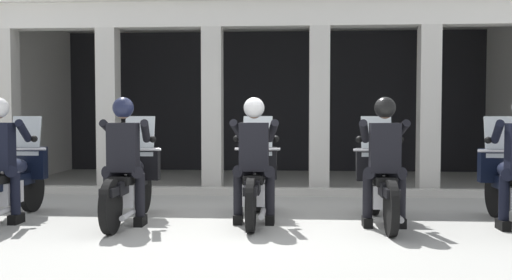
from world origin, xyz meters
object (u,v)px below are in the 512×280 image
motorcycle_right (381,183)px  police_officer_left (124,150)px  motorcycle_left (131,182)px  police_officer_center (254,149)px  motorcycle_far_left (11,181)px  police_officer_far_left (0,149)px  police_officer_right (384,150)px  motorcycle_far_right (512,185)px  motorcycle_center (256,181)px

motorcycle_right → police_officer_left: bearing=-166.8°
motorcycle_left → police_officer_center: 1.65m
motorcycle_left → motorcycle_far_left: bearing=-166.3°
motorcycle_far_left → motorcycle_right: (4.78, 0.09, 0.00)m
police_officer_far_left → police_officer_right: same height
motorcycle_left → motorcycle_far_right: same height
motorcycle_far_left → police_officer_left: 1.68m
motorcycle_left → police_officer_right: police_officer_right is taller
police_officer_left → motorcycle_far_right: (4.78, 0.31, -0.44)m
motorcycle_right → police_officer_right: (-0.00, -0.28, 0.44)m
motorcycle_right → motorcycle_far_left: bearing=-172.8°
police_officer_center → motorcycle_right: police_officer_center is taller
motorcycle_far_left → police_officer_far_left: size_ratio=1.29×
motorcycle_far_left → motorcycle_far_right: bearing=15.9°
motorcycle_center → police_officer_right: police_officer_right is taller
motorcycle_left → motorcycle_far_right: bearing=14.8°
motorcycle_far_left → motorcycle_left: 1.59m
motorcycle_right → motorcycle_far_right: size_ratio=1.00×
police_officer_left → police_officer_center: size_ratio=1.00×
police_officer_center → police_officer_right: size_ratio=1.00×
motorcycle_left → police_officer_center: police_officer_center is taller
police_officer_center → motorcycle_far_right: police_officer_center is taller
police_officer_center → motorcycle_left: bearing=-168.0°
police_officer_left → motorcycle_center: 1.72m
motorcycle_far_left → police_officer_right: size_ratio=1.29×
motorcycle_far_right → motorcycle_left: bearing=-163.1°
motorcycle_far_left → motorcycle_left: (1.59, -0.02, 0.00)m
motorcycle_center → police_officer_right: 1.69m
motorcycle_left → police_officer_left: police_officer_left is taller
motorcycle_far_right → police_officer_center: bearing=-161.6°
police_officer_far_left → police_officer_center: same height
motorcycle_center → police_officer_left: bearing=-148.1°
motorcycle_right → motorcycle_far_right: same height
motorcycle_center → police_officer_right: size_ratio=1.29×
motorcycle_far_left → motorcycle_far_right: (6.37, 0.01, 0.00)m
motorcycle_left → motorcycle_right: bearing=16.3°
motorcycle_left → motorcycle_center: 1.61m
police_officer_left → police_officer_far_left: bearing=-166.3°
police_officer_left → police_officer_right: size_ratio=1.00×
motorcycle_left → police_officer_right: (3.18, -0.18, 0.44)m
police_officer_far_left → motorcycle_center: 3.25m
police_officer_far_left → police_officer_center: size_ratio=1.00×
motorcycle_center → police_officer_center: size_ratio=1.29×
motorcycle_far_left → motorcycle_center: (3.19, 0.19, 0.00)m
motorcycle_left → police_officer_right: size_ratio=1.29×
motorcycle_left → police_officer_right: bearing=11.2°
motorcycle_left → motorcycle_right: size_ratio=1.00×
police_officer_right → motorcycle_far_right: (1.59, 0.21, -0.44)m
motorcycle_far_left → motorcycle_left: bearing=15.2°
police_officer_far_left → motorcycle_center: size_ratio=0.78×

